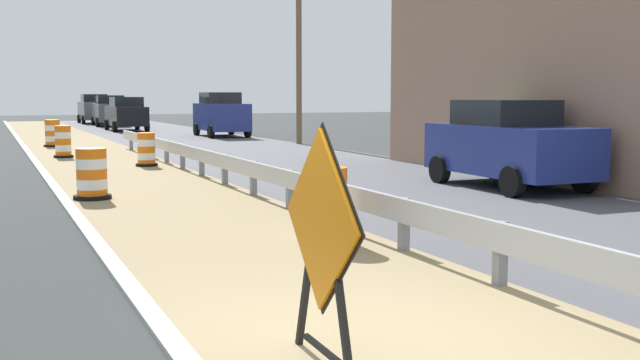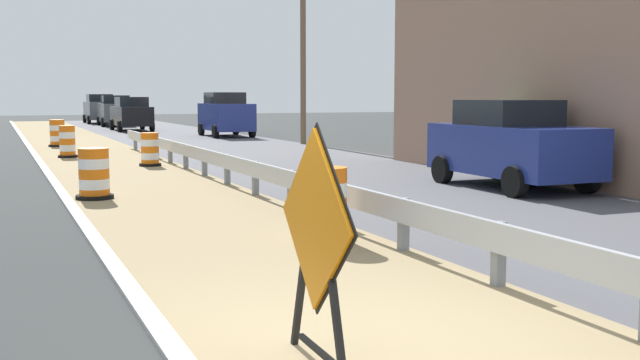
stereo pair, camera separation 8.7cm
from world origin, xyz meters
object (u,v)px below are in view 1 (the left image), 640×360
car_trailing_far_lane (94,109)px  car_mid_far_lane (508,144)px  traffic_barrel_far (63,143)px  traffic_barrel_farther (53,135)px  traffic_barrel_nearest (327,208)px  warning_sign_diamond (321,232)px  car_lead_near_lane (126,114)px  traffic_barrel_close (92,176)px  car_lead_far_lane (110,111)px  car_trailing_near_lane (221,114)px  utility_pole_mid (299,33)px  traffic_barrel_mid (146,151)px

car_trailing_far_lane → car_mid_far_lane: bearing=-175.5°
traffic_barrel_far → traffic_barrel_farther: bearing=88.8°
car_mid_far_lane → traffic_barrel_nearest: bearing=-55.6°
traffic_barrel_nearest → traffic_barrel_farther: (-1.91, 22.55, 0.02)m
warning_sign_diamond → car_lead_near_lane: 40.45m
warning_sign_diamond → traffic_barrel_close: bearing=-86.3°
traffic_barrel_far → car_lead_far_lane: bearing=78.5°
car_lead_near_lane → warning_sign_diamond: bearing=172.6°
traffic_barrel_far → car_trailing_far_lane: bearing=81.0°
warning_sign_diamond → traffic_barrel_close: 10.35m
car_trailing_near_lane → utility_pole_mid: bearing=12.0°
traffic_barrel_farther → traffic_barrel_far: bearing=-91.2°
car_lead_near_lane → car_trailing_far_lane: size_ratio=1.03×
traffic_barrel_mid → traffic_barrel_farther: (-1.81, 10.03, 0.06)m
traffic_barrel_close → traffic_barrel_mid: bearing=70.5°
car_lead_near_lane → car_mid_far_lane: (3.05, -31.57, -0.02)m
traffic_barrel_far → car_trailing_near_lane: car_trailing_near_lane is taller
traffic_barrel_mid → traffic_barrel_far: 4.61m
traffic_barrel_nearest → car_lead_near_lane: car_lead_near_lane is taller
traffic_barrel_farther → utility_pole_mid: utility_pole_mid is taller
car_trailing_near_lane → car_mid_far_lane: car_trailing_near_lane is taller
car_lead_far_lane → traffic_barrel_nearest: bearing=177.3°
traffic_barrel_close → car_lead_far_lane: size_ratio=0.22×
traffic_barrel_farther → car_lead_near_lane: car_lead_near_lane is taller
traffic_barrel_close → car_trailing_near_lane: 23.32m
car_trailing_near_lane → warning_sign_diamond: bearing=-14.0°
car_trailing_far_lane → traffic_barrel_farther: bearing=169.7°
traffic_barrel_mid → car_mid_far_lane: car_mid_far_lane is taller
warning_sign_diamond → traffic_barrel_far: (0.04, 21.18, -0.55)m
car_lead_far_lane → car_trailing_far_lane: bearing=5.1°
traffic_barrel_mid → car_trailing_far_lane: size_ratio=0.21×
traffic_barrel_nearest → utility_pole_mid: 22.19m
traffic_barrel_close → car_trailing_far_lane: car_trailing_far_lane is taller
traffic_barrel_mid → traffic_barrel_far: size_ratio=0.92×
traffic_barrel_far → car_lead_near_lane: 19.63m
traffic_barrel_farther → car_lead_near_lane: 14.05m
warning_sign_diamond → car_mid_far_lane: 11.92m
traffic_barrel_farther → car_trailing_far_lane: size_ratio=0.24×
traffic_barrel_farther → warning_sign_diamond: bearing=-90.3°
traffic_barrel_farther → traffic_barrel_mid: bearing=-79.8°
traffic_barrel_farther → car_trailing_far_lane: bearing=79.3°
traffic_barrel_far → utility_pole_mid: bearing=20.0°
traffic_barrel_far → utility_pole_mid: 11.34m
warning_sign_diamond → car_mid_far_lane: (8.32, 8.54, -0.05)m
traffic_barrel_nearest → traffic_barrel_farther: size_ratio=0.96×
traffic_barrel_mid → car_lead_far_lane: size_ratio=0.21×
traffic_barrel_farther → car_trailing_near_lane: (8.43, 4.81, 0.61)m
warning_sign_diamond → car_trailing_near_lane: car_trailing_near_lane is taller
traffic_barrel_far → car_lead_near_lane: (5.22, 18.92, 0.51)m
traffic_barrel_far → car_lead_far_lane: size_ratio=0.23×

